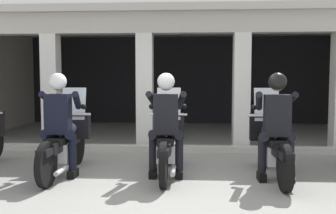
# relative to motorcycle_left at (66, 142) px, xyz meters

# --- Properties ---
(ground_plane) EXTENTS (80.00, 80.00, 0.00)m
(ground_plane) POSITION_rel_motorcycle_left_xyz_m (1.61, 2.83, -0.50)
(ground_plane) COLOR gray
(station_building) EXTENTS (11.53, 5.21, 3.07)m
(station_building) POSITION_rel_motorcycle_left_xyz_m (2.03, 4.95, 1.50)
(station_building) COLOR black
(station_building) RESTS_ON ground
(kerb_strip) EXTENTS (11.03, 0.24, 0.12)m
(kerb_strip) POSITION_rel_motorcycle_left_xyz_m (2.03, 1.83, -0.44)
(kerb_strip) COLOR #B7B5AD
(kerb_strip) RESTS_ON ground
(motorcycle_left) EXTENTS (0.62, 2.04, 1.35)m
(motorcycle_left) POSITION_rel_motorcycle_left_xyz_m (0.00, 0.00, 0.00)
(motorcycle_left) COLOR black
(motorcycle_left) RESTS_ON ground
(police_officer_left) EXTENTS (0.63, 0.61, 1.58)m
(police_officer_left) POSITION_rel_motorcycle_left_xyz_m (-0.00, -0.28, 0.44)
(police_officer_left) COLOR black
(police_officer_left) RESTS_ON ground
(motorcycle_center) EXTENTS (0.62, 2.04, 1.35)m
(motorcycle_center) POSITION_rel_motorcycle_left_xyz_m (1.61, 0.07, 0.00)
(motorcycle_center) COLOR black
(motorcycle_center) RESTS_ON ground
(police_officer_center) EXTENTS (0.63, 0.61, 1.58)m
(police_officer_center) POSITION_rel_motorcycle_left_xyz_m (1.61, -0.21, 0.44)
(police_officer_center) COLOR black
(police_officer_center) RESTS_ON ground
(motorcycle_right) EXTENTS (0.62, 2.04, 1.35)m
(motorcycle_right) POSITION_rel_motorcycle_left_xyz_m (3.23, -0.02, 0.00)
(motorcycle_right) COLOR black
(motorcycle_right) RESTS_ON ground
(police_officer_right) EXTENTS (0.63, 0.61, 1.58)m
(police_officer_right) POSITION_rel_motorcycle_left_xyz_m (3.23, -0.30, 0.44)
(police_officer_right) COLOR black
(police_officer_right) RESTS_ON ground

